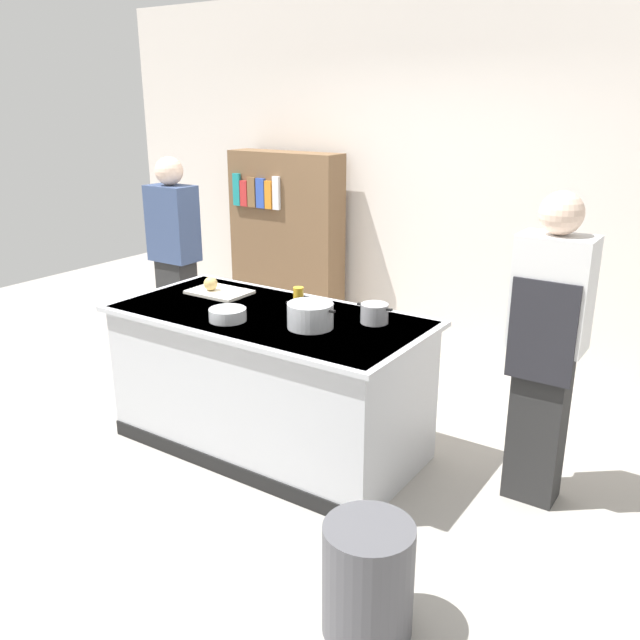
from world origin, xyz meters
name	(u,v)px	position (x,y,z in m)	size (l,w,h in m)	color
ground_plane	(271,445)	(0.00, 0.00, 0.00)	(10.00, 10.00, 0.00)	#9E9991
back_wall	(422,180)	(0.00, 2.10, 1.50)	(6.40, 0.12, 3.00)	silver
counter_island	(269,379)	(0.00, 0.00, 0.47)	(1.98, 0.98, 0.90)	#B7BABF
cutting_board	(219,292)	(-0.54, 0.17, 0.91)	(0.40, 0.28, 0.02)	silver
onion	(211,284)	(-0.59, 0.14, 0.97)	(0.09, 0.09, 0.09)	tan
stock_pot	(310,315)	(0.36, -0.07, 0.97)	(0.33, 0.26, 0.14)	#B7BABF
sauce_pan	(374,313)	(0.63, 0.21, 0.96)	(0.23, 0.16, 0.11)	#99999E
mixing_bowl	(228,315)	(-0.12, -0.23, 0.94)	(0.22, 0.22, 0.07)	#B7BABF
juice_cup	(298,295)	(0.02, 0.30, 0.95)	(0.07, 0.07, 0.10)	yellow
trash_bin	(368,579)	(1.31, -1.03, 0.25)	(0.38, 0.38, 0.51)	#4C4C51
person_chef	(546,345)	(1.58, 0.36, 0.91)	(0.38, 0.25, 1.72)	#272727
person_guest	(175,259)	(-1.49, 0.69, 0.91)	(0.38, 0.24, 1.72)	#292929
bookshelf	(286,246)	(-1.19, 1.80, 0.85)	(1.10, 0.31, 1.70)	brown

